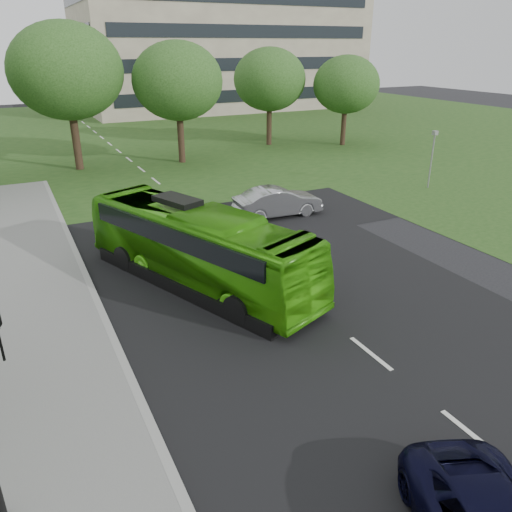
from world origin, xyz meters
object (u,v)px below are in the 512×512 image
at_px(tree_park_b, 66,71).
at_px(sedan, 278,202).
at_px(tree_park_d, 270,80).
at_px(tree_park_e, 346,85).
at_px(tree_park_c, 178,81).
at_px(camera_pole, 433,152).
at_px(office_building, 219,18).
at_px(bus, 198,247).

distance_m(tree_park_b, sedan, 19.84).
xyz_separation_m(tree_park_d, tree_park_e, (6.30, -3.27, -0.43)).
height_order(tree_park_c, camera_pole, tree_park_c).
bearing_deg(camera_pole, office_building, 91.29).
bearing_deg(bus, office_building, 44.89).
relative_size(tree_park_c, bus, 0.83).
relative_size(tree_park_d, sedan, 1.77).
height_order(bus, sedan, bus).
xyz_separation_m(sedan, camera_pole, (12.00, 0.67, 1.63)).
height_order(tree_park_b, tree_park_c, tree_park_b).
xyz_separation_m(tree_park_b, bus, (1.25, -23.00, -5.59)).
xyz_separation_m(office_building, tree_park_e, (-1.92, -34.52, -6.98)).
xyz_separation_m(tree_park_e, sedan, (-16.03, -16.11, -4.71)).
bearing_deg(tree_park_b, tree_park_e, -1.85).
relative_size(bus, sedan, 2.27).
xyz_separation_m(office_building, tree_park_c, (-18.26, -34.92, -6.17)).
distance_m(office_building, tree_park_e, 35.27).
bearing_deg(tree_park_b, bus, -86.89).
distance_m(office_building, camera_pole, 51.31).
distance_m(bus, camera_pole, 20.19).
bearing_deg(tree_park_d, sedan, -116.66).
xyz_separation_m(tree_park_c, sedan, (0.30, -15.71, -5.51)).
relative_size(tree_park_c, sedan, 1.88).
bearing_deg(office_building, tree_park_d, -104.75).
relative_size(tree_park_b, tree_park_c, 1.14).
relative_size(tree_park_e, sedan, 1.64).
height_order(tree_park_d, bus, tree_park_d).
xyz_separation_m(office_building, tree_park_b, (-26.20, -33.73, -5.34)).
bearing_deg(sedan, camera_pole, -83.92).
bearing_deg(sedan, tree_park_e, -41.98).
height_order(sedan, camera_pole, camera_pole).
bearing_deg(sedan, tree_park_d, -23.79).
relative_size(office_building, tree_park_b, 3.77).
height_order(tree_park_c, sedan, tree_park_c).
bearing_deg(tree_park_e, tree_park_b, 178.15).
bearing_deg(tree_park_b, tree_park_d, 7.87).
relative_size(tree_park_c, camera_pole, 2.46).
xyz_separation_m(tree_park_b, tree_park_d, (17.98, 2.49, -1.21)).
distance_m(tree_park_d, camera_pole, 19.17).
height_order(tree_park_b, camera_pole, tree_park_b).
xyz_separation_m(tree_park_d, sedan, (-9.73, -19.38, -5.14)).
bearing_deg(camera_pole, tree_park_e, 83.45).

